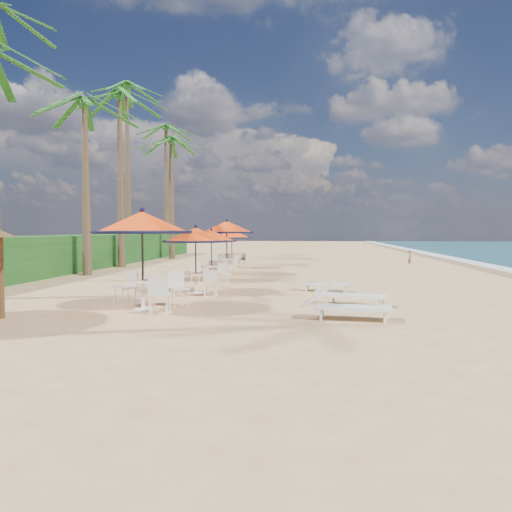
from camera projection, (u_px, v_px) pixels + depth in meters
The scene contains 16 objects.
ground at pixel (343, 313), 12.52m from camera, with size 160.00×160.00×0.00m, color tan.
scrub_hedge at pixel (57, 254), 24.92m from camera, with size 3.00×40.00×1.80m, color #194716.
station_0 at pixel (144, 235), 12.92m from camera, with size 2.57×2.57×2.68m.
station_1 at pixel (195, 241), 16.27m from camera, with size 2.17×2.17×2.26m.
station_2 at pixel (211, 242), 20.26m from camera, with size 2.07×2.07×2.16m.
station_3 at pixel (226, 234), 23.08m from camera, with size 2.50×2.52×2.60m.
station_4 at pixel (233, 239), 27.19m from camera, with size 2.10×2.10×2.19m.
lounger_near at pixel (344, 305), 11.58m from camera, with size 2.09×0.84×0.73m.
lounger_mid at pixel (348, 293), 13.81m from camera, with size 2.08×1.24×0.71m.
lounger_far at pixel (320, 282), 16.97m from camera, with size 1.87×0.81×0.65m.
palm_3 at pixel (85, 114), 22.55m from camera, with size 5.00×5.00×8.09m.
palm_4 at pixel (119, 106), 27.45m from camera, with size 5.00×5.00×9.75m.
palm_5 at pixel (127, 97), 33.08m from camera, with size 5.00×5.00×11.92m.
palm_6 at pixel (171, 147), 35.72m from camera, with size 5.00×5.00×8.77m.
palm_7 at pixel (166, 135), 39.53m from camera, with size 5.00×5.00×10.49m.
person at pixel (410, 257), 29.88m from camera, with size 0.34×0.22×0.94m, color brown.
Camera 1 is at (-0.76, -12.59, 2.09)m, focal length 35.00 mm.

